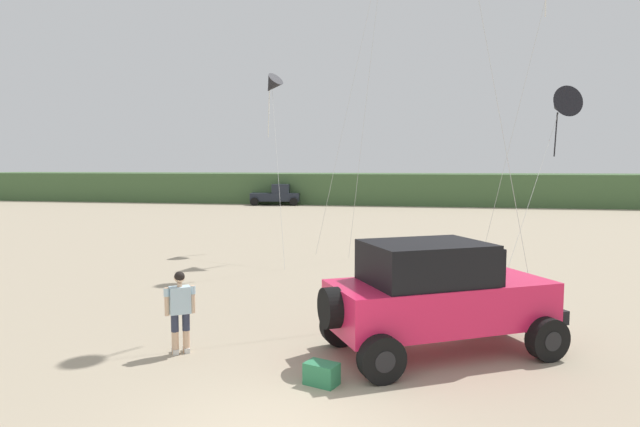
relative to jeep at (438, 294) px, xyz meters
name	(u,v)px	position (x,y,z in m)	size (l,w,h in m)	color
dune_ridge	(376,188)	(-5.26, 44.43, 0.27)	(90.00, 9.74, 2.94)	#426038
jeep	(438,294)	(0.00, 0.00, 0.00)	(4.99, 4.17, 2.26)	#EA2151
person_watching	(180,307)	(-5.04, -0.99, -0.26)	(0.53, 0.45, 1.67)	#DBB28E
cooler_box	(322,374)	(-1.97, -1.99, -1.01)	(0.56, 0.36, 0.38)	#2D7F51
distant_pickup	(277,195)	(-14.17, 39.02, -0.26)	(4.83, 2.99, 1.98)	#1E232D
kite_pink_ribbon	(561,105)	(4.74, 11.46, 4.86)	(3.59, 6.26, 6.86)	black
kite_red_delta	(272,86)	(-7.17, 13.18, 6.15)	(2.65, 6.18, 7.95)	black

